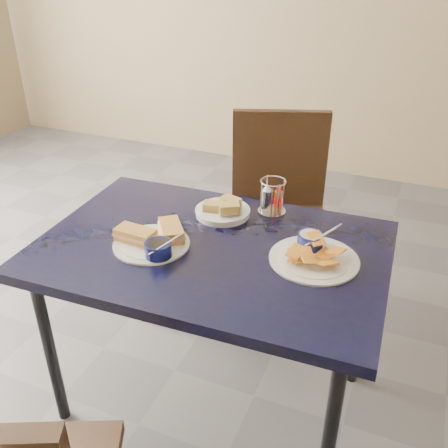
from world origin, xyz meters
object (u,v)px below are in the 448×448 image
at_px(chair_far, 285,202).
at_px(plantain_plate, 313,253).
at_px(sandwich_plate, 154,239).
at_px(condiment_caddy, 271,199).
at_px(dining_table, 212,261).
at_px(bread_basket, 223,210).

distance_m(chair_far, plantain_plate, 0.81).
xyz_separation_m(chair_far, plantain_plate, (0.30, -0.72, 0.20)).
xyz_separation_m(sandwich_plate, condiment_caddy, (0.30, 0.40, 0.03)).
xyz_separation_m(dining_table, bread_basket, (-0.05, 0.22, 0.09)).
height_order(chair_far, bread_basket, chair_far).
relative_size(chair_far, bread_basket, 4.73).
bearing_deg(condiment_caddy, bread_basket, -148.18).
height_order(dining_table, chair_far, chair_far).
distance_m(chair_far, sandwich_plate, 0.92).
relative_size(bread_basket, condiment_caddy, 1.53).
bearing_deg(condiment_caddy, chair_far, 98.18).
xyz_separation_m(dining_table, plantain_plate, (0.34, 0.06, 0.08)).
relative_size(dining_table, sandwich_plate, 4.11).
distance_m(dining_table, chair_far, 0.79).
relative_size(dining_table, condiment_caddy, 9.02).
bearing_deg(condiment_caddy, dining_table, -109.52).
bearing_deg(dining_table, plantain_plate, 9.59).
distance_m(sandwich_plate, bread_basket, 0.33).
bearing_deg(sandwich_plate, dining_table, 23.17).
relative_size(dining_table, chair_far, 1.25).
bearing_deg(plantain_plate, bread_basket, 157.57).
height_order(plantain_plate, condiment_caddy, condiment_caddy).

